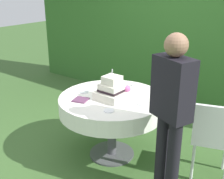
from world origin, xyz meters
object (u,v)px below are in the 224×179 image
(serving_plate_far, at_px, (135,85))
(napkin_stack, at_px, (81,100))
(serving_plate_right, at_px, (84,92))
(wedding_cake, at_px, (113,90))
(standing_person, at_px, (171,109))
(serving_plate_left, at_px, (109,111))
(cake_table, at_px, (112,105))
(serving_plate_near, at_px, (142,104))
(garden_chair, at_px, (213,134))

(serving_plate_far, height_order, napkin_stack, napkin_stack)
(serving_plate_right, xyz_separation_m, napkin_stack, (0.13, -0.20, 0.00))
(wedding_cake, height_order, standing_person, standing_person)
(napkin_stack, bearing_deg, serving_plate_left, -5.19)
(serving_plate_far, bearing_deg, standing_person, -41.49)
(serving_plate_left, xyz_separation_m, serving_plate_right, (-0.54, 0.24, 0.00))
(napkin_stack, bearing_deg, cake_table, 52.87)
(serving_plate_near, bearing_deg, standing_person, -32.17)
(serving_plate_far, height_order, serving_plate_left, same)
(serving_plate_far, relative_size, garden_chair, 0.11)
(serving_plate_left, relative_size, napkin_stack, 0.69)
(cake_table, xyz_separation_m, standing_person, (0.84, -0.26, 0.28))
(serving_plate_right, bearing_deg, wedding_cake, 6.38)
(wedding_cake, relative_size, serving_plate_left, 3.26)
(cake_table, distance_m, napkin_stack, 0.37)
(serving_plate_far, xyz_separation_m, napkin_stack, (-0.21, -0.77, 0.00))
(wedding_cake, bearing_deg, standing_person, -15.79)
(serving_plate_near, bearing_deg, napkin_stack, -152.70)
(cake_table, bearing_deg, standing_person, -17.44)
(serving_plate_near, height_order, serving_plate_far, same)
(serving_plate_left, distance_m, serving_plate_right, 0.59)
(serving_plate_far, xyz_separation_m, serving_plate_right, (-0.34, -0.56, 0.00))
(serving_plate_near, relative_size, napkin_stack, 0.70)
(serving_plate_left, bearing_deg, garden_chair, 31.19)
(cake_table, height_order, serving_plate_right, serving_plate_right)
(wedding_cake, bearing_deg, serving_plate_right, -173.62)
(serving_plate_near, distance_m, serving_plate_far, 0.60)
(wedding_cake, height_order, serving_plate_far, wedding_cake)
(wedding_cake, relative_size, garden_chair, 0.39)
(napkin_stack, relative_size, garden_chair, 0.17)
(garden_chair, bearing_deg, serving_plate_near, -164.56)
(serving_plate_right, xyz_separation_m, garden_chair, (1.44, 0.30, -0.22))
(serving_plate_right, bearing_deg, serving_plate_far, 58.72)
(garden_chair, height_order, standing_person, standing_person)
(cake_table, distance_m, standing_person, 0.93)
(garden_chair, bearing_deg, serving_plate_far, 166.68)
(cake_table, relative_size, standing_person, 0.75)
(serving_plate_near, xyz_separation_m, serving_plate_far, (-0.38, 0.46, 0.00))
(serving_plate_far, bearing_deg, napkin_stack, -105.57)
(napkin_stack, height_order, garden_chair, garden_chair)
(garden_chair, bearing_deg, serving_plate_left, -148.81)
(cake_table, xyz_separation_m, serving_plate_far, (-0.00, 0.48, 0.11))
(serving_plate_left, height_order, serving_plate_right, same)
(serving_plate_near, height_order, napkin_stack, napkin_stack)
(serving_plate_near, bearing_deg, wedding_cake, -169.89)
(wedding_cake, distance_m, standing_person, 0.84)
(napkin_stack, bearing_deg, standing_person, 1.05)
(standing_person, bearing_deg, garden_chair, 62.35)
(cake_table, distance_m, serving_plate_near, 0.40)
(serving_plate_near, relative_size, serving_plate_right, 1.04)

